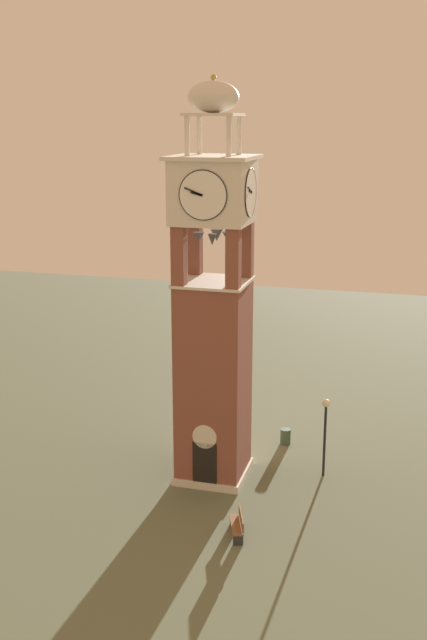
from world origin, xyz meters
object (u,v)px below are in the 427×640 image
(park_bench, at_px, (238,524))
(trash_bin, at_px, (285,436))
(lamp_post, at_px, (325,423))
(clock_tower, at_px, (214,321))

(park_bench, relative_size, trash_bin, 2.07)
(lamp_post, relative_size, trash_bin, 4.73)
(park_bench, xyz_separation_m, trash_bin, (0.30, 8.97, -0.08))
(park_bench, bearing_deg, lamp_post, 66.44)
(trash_bin, bearing_deg, clock_tower, -121.52)
(clock_tower, height_order, lamp_post, clock_tower)
(clock_tower, height_order, park_bench, clock_tower)
(clock_tower, bearing_deg, park_bench, -63.74)
(clock_tower, distance_m, park_bench, 8.70)
(clock_tower, relative_size, lamp_post, 4.70)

